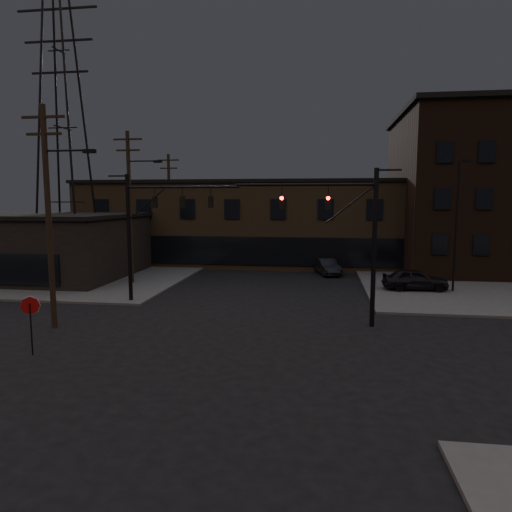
{
  "coord_description": "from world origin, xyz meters",
  "views": [
    {
      "loc": [
        3.86,
        -18.87,
        6.44
      ],
      "look_at": [
        0.47,
        4.69,
        3.5
      ],
      "focal_mm": 32.0,
      "sensor_mm": 36.0,
      "label": 1
    }
  ],
  "objects_px": {
    "parked_car_lot_b": "(507,264)",
    "car_crossing": "(327,266)",
    "traffic_signal_far": "(148,223)",
    "stop_sign": "(30,312)",
    "traffic_signal_near": "(351,230)",
    "parked_car_lot_a": "(415,279)"
  },
  "relations": [
    {
      "from": "parked_car_lot_b",
      "to": "car_crossing",
      "type": "distance_m",
      "value": 16.33
    },
    {
      "from": "traffic_signal_far",
      "to": "stop_sign",
      "type": "height_order",
      "value": "traffic_signal_far"
    },
    {
      "from": "traffic_signal_far",
      "to": "parked_car_lot_b",
      "type": "xyz_separation_m",
      "value": [
        27.06,
        16.2,
        -4.25
      ]
    },
    {
      "from": "traffic_signal_near",
      "to": "parked_car_lot_b",
      "type": "bearing_deg",
      "value": 52.74
    },
    {
      "from": "parked_car_lot_b",
      "to": "car_crossing",
      "type": "xyz_separation_m",
      "value": [
        -15.95,
        -3.49,
        -0.07
      ]
    },
    {
      "from": "parked_car_lot_a",
      "to": "car_crossing",
      "type": "bearing_deg",
      "value": 39.55
    },
    {
      "from": "traffic_signal_far",
      "to": "parked_car_lot_b",
      "type": "bearing_deg",
      "value": 30.91
    },
    {
      "from": "parked_car_lot_a",
      "to": "parked_car_lot_b",
      "type": "bearing_deg",
      "value": -46.04
    },
    {
      "from": "traffic_signal_far",
      "to": "stop_sign",
      "type": "relative_size",
      "value": 3.23
    },
    {
      "from": "parked_car_lot_a",
      "to": "car_crossing",
      "type": "xyz_separation_m",
      "value": [
        -6.04,
        6.79,
        -0.21
      ]
    },
    {
      "from": "traffic_signal_near",
      "to": "parked_car_lot_b",
      "type": "distance_m",
      "value": 25.1
    },
    {
      "from": "parked_car_lot_a",
      "to": "traffic_signal_near",
      "type": "bearing_deg",
      "value": 149.62
    },
    {
      "from": "parked_car_lot_a",
      "to": "car_crossing",
      "type": "distance_m",
      "value": 9.09
    },
    {
      "from": "traffic_signal_far",
      "to": "car_crossing",
      "type": "distance_m",
      "value": 17.43
    },
    {
      "from": "parked_car_lot_b",
      "to": "traffic_signal_far",
      "type": "bearing_deg",
      "value": 102.95
    },
    {
      "from": "traffic_signal_near",
      "to": "parked_car_lot_a",
      "type": "relative_size",
      "value": 1.8
    },
    {
      "from": "traffic_signal_far",
      "to": "stop_sign",
      "type": "xyz_separation_m",
      "value": [
        -1.28,
        -9.99,
        -3.17
      ]
    },
    {
      "from": "traffic_signal_near",
      "to": "car_crossing",
      "type": "relative_size",
      "value": 1.9
    },
    {
      "from": "parked_car_lot_b",
      "to": "traffic_signal_near",
      "type": "bearing_deg",
      "value": 124.78
    },
    {
      "from": "stop_sign",
      "to": "parked_car_lot_a",
      "type": "height_order",
      "value": "stop_sign"
    },
    {
      "from": "stop_sign",
      "to": "traffic_signal_far",
      "type": "bearing_deg",
      "value": 82.68
    },
    {
      "from": "car_crossing",
      "to": "stop_sign",
      "type": "bearing_deg",
      "value": -134.57
    }
  ]
}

